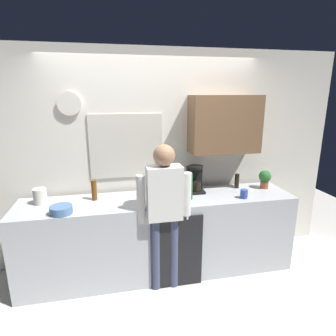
{
  "coord_description": "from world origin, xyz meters",
  "views": [
    {
      "loc": [
        -0.51,
        -2.65,
        2.08
      ],
      "look_at": [
        0.09,
        0.25,
        1.29
      ],
      "focal_mm": 29.99,
      "sensor_mm": 36.0,
      "label": 1
    }
  ],
  "objects_px": {
    "mixing_bowl": "(61,210)",
    "dish_soap": "(166,195)",
    "bottle_clear_soda": "(178,193)",
    "bottle_amber_beer": "(94,190)",
    "bottle_green_wine": "(189,186)",
    "person_at_sink": "(164,207)",
    "bottle_dark_sauce": "(237,181)",
    "cup_blue_mug": "(244,194)",
    "potted_plant": "(265,178)",
    "coffee_maker": "(195,180)",
    "storage_canister": "(40,196)"
  },
  "relations": [
    {
      "from": "bottle_amber_beer",
      "to": "dish_soap",
      "type": "distance_m",
      "value": 0.8
    },
    {
      "from": "coffee_maker",
      "to": "bottle_green_wine",
      "type": "distance_m",
      "value": 0.27
    },
    {
      "from": "coffee_maker",
      "to": "bottle_clear_soda",
      "type": "relative_size",
      "value": 1.18
    },
    {
      "from": "cup_blue_mug",
      "to": "person_at_sink",
      "type": "height_order",
      "value": "person_at_sink"
    },
    {
      "from": "bottle_dark_sauce",
      "to": "dish_soap",
      "type": "height_order",
      "value": "same"
    },
    {
      "from": "bottle_dark_sauce",
      "to": "cup_blue_mug",
      "type": "height_order",
      "value": "bottle_dark_sauce"
    },
    {
      "from": "bottle_green_wine",
      "to": "bottle_amber_beer",
      "type": "bearing_deg",
      "value": 169.64
    },
    {
      "from": "coffee_maker",
      "to": "cup_blue_mug",
      "type": "bearing_deg",
      "value": -34.18
    },
    {
      "from": "bottle_amber_beer",
      "to": "storage_canister",
      "type": "distance_m",
      "value": 0.57
    },
    {
      "from": "bottle_amber_beer",
      "to": "dish_soap",
      "type": "bearing_deg",
      "value": -15.59
    },
    {
      "from": "potted_plant",
      "to": "person_at_sink",
      "type": "bearing_deg",
      "value": -163.91
    },
    {
      "from": "coffee_maker",
      "to": "bottle_clear_soda",
      "type": "height_order",
      "value": "coffee_maker"
    },
    {
      "from": "bottle_amber_beer",
      "to": "bottle_clear_soda",
      "type": "xyz_separation_m",
      "value": [
        0.88,
        -0.35,
        0.02
      ]
    },
    {
      "from": "bottle_amber_beer",
      "to": "person_at_sink",
      "type": "distance_m",
      "value": 0.83
    },
    {
      "from": "bottle_green_wine",
      "to": "dish_soap",
      "type": "relative_size",
      "value": 1.67
    },
    {
      "from": "potted_plant",
      "to": "cup_blue_mug",
      "type": "bearing_deg",
      "value": -146.52
    },
    {
      "from": "bottle_dark_sauce",
      "to": "mixing_bowl",
      "type": "relative_size",
      "value": 0.82
    },
    {
      "from": "bottle_green_wine",
      "to": "cup_blue_mug",
      "type": "xyz_separation_m",
      "value": [
        0.62,
        -0.1,
        -0.1
      ]
    },
    {
      "from": "bottle_green_wine",
      "to": "mixing_bowl",
      "type": "relative_size",
      "value": 1.36
    },
    {
      "from": "bottle_clear_soda",
      "to": "mixing_bowl",
      "type": "relative_size",
      "value": 1.27
    },
    {
      "from": "bottle_amber_beer",
      "to": "bottle_clear_soda",
      "type": "distance_m",
      "value": 0.94
    },
    {
      "from": "coffee_maker",
      "to": "potted_plant",
      "type": "xyz_separation_m",
      "value": [
        0.9,
        -0.05,
        -0.01
      ]
    },
    {
      "from": "bottle_dark_sauce",
      "to": "coffee_maker",
      "type": "bearing_deg",
      "value": -177.3
    },
    {
      "from": "bottle_clear_soda",
      "to": "potted_plant",
      "type": "bearing_deg",
      "value": 15.32
    },
    {
      "from": "coffee_maker",
      "to": "bottle_clear_soda",
      "type": "bearing_deg",
      "value": -128.36
    },
    {
      "from": "bottle_clear_soda",
      "to": "bottle_amber_beer",
      "type": "bearing_deg",
      "value": 158.55
    },
    {
      "from": "bottle_dark_sauce",
      "to": "mixing_bowl",
      "type": "bearing_deg",
      "value": -169.39
    },
    {
      "from": "dish_soap",
      "to": "coffee_maker",
      "type": "bearing_deg",
      "value": 31.65
    },
    {
      "from": "mixing_bowl",
      "to": "dish_soap",
      "type": "bearing_deg",
      "value": 5.51
    },
    {
      "from": "bottle_amber_beer",
      "to": "person_at_sink",
      "type": "height_order",
      "value": "person_at_sink"
    },
    {
      "from": "mixing_bowl",
      "to": "person_at_sink",
      "type": "xyz_separation_m",
      "value": [
        1.02,
        -0.09,
        -0.02
      ]
    },
    {
      "from": "bottle_green_wine",
      "to": "person_at_sink",
      "type": "height_order",
      "value": "person_at_sink"
    },
    {
      "from": "coffee_maker",
      "to": "storage_canister",
      "type": "relative_size",
      "value": 1.94
    },
    {
      "from": "bottle_clear_soda",
      "to": "dish_soap",
      "type": "xyz_separation_m",
      "value": [
        -0.11,
        0.13,
        -0.06
      ]
    },
    {
      "from": "person_at_sink",
      "to": "potted_plant",
      "type": "bearing_deg",
      "value": 17.18
    },
    {
      "from": "coffee_maker",
      "to": "bottle_amber_beer",
      "type": "xyz_separation_m",
      "value": [
        -1.18,
        -0.04,
        -0.03
      ]
    },
    {
      "from": "cup_blue_mug",
      "to": "person_at_sink",
      "type": "xyz_separation_m",
      "value": [
        -0.95,
        -0.12,
        -0.03
      ]
    },
    {
      "from": "bottle_dark_sauce",
      "to": "cup_blue_mug",
      "type": "distance_m",
      "value": 0.36
    },
    {
      "from": "dish_soap",
      "to": "person_at_sink",
      "type": "height_order",
      "value": "person_at_sink"
    },
    {
      "from": "bottle_amber_beer",
      "to": "bottle_green_wine",
      "type": "bearing_deg",
      "value": -10.36
    },
    {
      "from": "mixing_bowl",
      "to": "dish_soap",
      "type": "height_order",
      "value": "dish_soap"
    },
    {
      "from": "bottle_green_wine",
      "to": "person_at_sink",
      "type": "xyz_separation_m",
      "value": [
        -0.33,
        -0.22,
        -0.13
      ]
    },
    {
      "from": "coffee_maker",
      "to": "cup_blue_mug",
      "type": "height_order",
      "value": "coffee_maker"
    },
    {
      "from": "storage_canister",
      "to": "person_at_sink",
      "type": "relative_size",
      "value": 0.11
    },
    {
      "from": "cup_blue_mug",
      "to": "potted_plant",
      "type": "distance_m",
      "value": 0.5
    },
    {
      "from": "bottle_green_wine",
      "to": "potted_plant",
      "type": "relative_size",
      "value": 1.3
    },
    {
      "from": "bottle_dark_sauce",
      "to": "potted_plant",
      "type": "bearing_deg",
      "value": -13.59
    },
    {
      "from": "bottle_clear_soda",
      "to": "potted_plant",
      "type": "distance_m",
      "value": 1.24
    },
    {
      "from": "mixing_bowl",
      "to": "potted_plant",
      "type": "distance_m",
      "value": 2.41
    },
    {
      "from": "bottle_dark_sauce",
      "to": "mixing_bowl",
      "type": "height_order",
      "value": "bottle_dark_sauce"
    }
  ]
}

